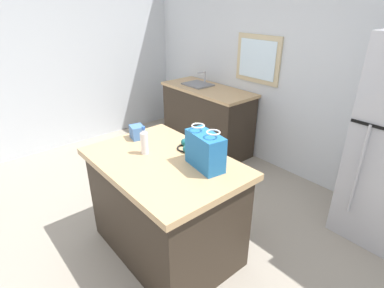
# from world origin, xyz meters

# --- Properties ---
(ground) EXTENTS (6.41, 6.41, 0.00)m
(ground) POSITION_xyz_m (0.00, 0.00, 0.00)
(ground) COLOR #9E9384
(back_wall) EXTENTS (5.34, 0.13, 2.58)m
(back_wall) POSITION_xyz_m (-0.01, 2.24, 1.29)
(back_wall) COLOR silver
(back_wall) RESTS_ON ground
(left_wall) EXTENTS (0.10, 4.48, 2.58)m
(left_wall) POSITION_xyz_m (-2.67, 0.00, 1.29)
(left_wall) COLOR silver
(left_wall) RESTS_ON ground
(kitchen_island) EXTENTS (1.30, 0.89, 0.91)m
(kitchen_island) POSITION_xyz_m (0.16, 0.16, 0.46)
(kitchen_island) COLOR #33281E
(kitchen_island) RESTS_ON ground
(sink_counter) EXTENTS (1.43, 0.61, 1.11)m
(sink_counter) POSITION_xyz_m (-1.19, 1.88, 0.47)
(sink_counter) COLOR #33281E
(sink_counter) RESTS_ON ground
(shopping_bag) EXTENTS (0.35, 0.20, 0.32)m
(shopping_bag) POSITION_xyz_m (0.45, 0.34, 1.04)
(shopping_bag) COLOR #236BAD
(shopping_bag) RESTS_ON kitchen_island
(small_box) EXTENTS (0.15, 0.14, 0.12)m
(small_box) POSITION_xyz_m (-0.34, 0.23, 0.97)
(small_box) COLOR #4775B7
(small_box) RESTS_ON kitchen_island
(bottle) EXTENTS (0.06, 0.06, 0.24)m
(bottle) POSITION_xyz_m (-0.03, 0.11, 1.01)
(bottle) COLOR white
(bottle) RESTS_ON kitchen_island
(ear_defenders) EXTENTS (0.21, 0.21, 0.06)m
(ear_defenders) POSITION_xyz_m (0.12, 0.42, 0.93)
(ear_defenders) COLOR black
(ear_defenders) RESTS_ON kitchen_island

